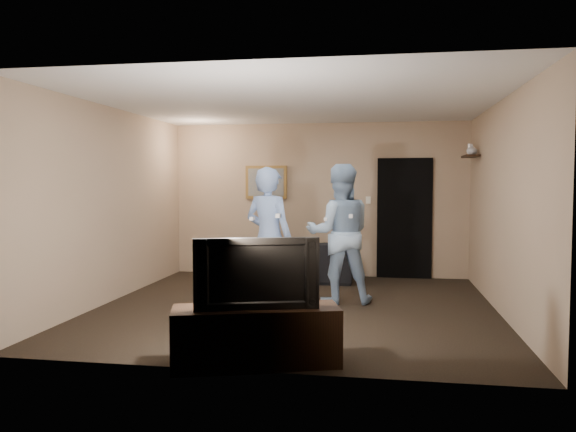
% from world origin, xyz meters
% --- Properties ---
extents(ground, '(5.00, 5.00, 0.00)m').
position_xyz_m(ground, '(0.00, 0.00, 0.00)').
color(ground, black).
rests_on(ground, ground).
extents(ceiling, '(5.00, 5.00, 0.04)m').
position_xyz_m(ceiling, '(0.00, 0.00, 2.60)').
color(ceiling, silver).
rests_on(ceiling, wall_back).
extents(wall_back, '(5.00, 0.04, 2.60)m').
position_xyz_m(wall_back, '(0.00, 2.50, 1.30)').
color(wall_back, tan).
rests_on(wall_back, ground).
extents(wall_front, '(5.00, 0.04, 2.60)m').
position_xyz_m(wall_front, '(0.00, -2.50, 1.30)').
color(wall_front, tan).
rests_on(wall_front, ground).
extents(wall_left, '(0.04, 5.00, 2.60)m').
position_xyz_m(wall_left, '(-2.50, 0.00, 1.30)').
color(wall_left, tan).
rests_on(wall_left, ground).
extents(wall_right, '(0.04, 5.00, 2.60)m').
position_xyz_m(wall_right, '(2.50, 0.00, 1.30)').
color(wall_right, tan).
rests_on(wall_right, ground).
extents(sofa, '(2.25, 0.94, 0.65)m').
position_xyz_m(sofa, '(-0.49, 1.94, 0.33)').
color(sofa, black).
rests_on(sofa, ground).
extents(throw_pillow, '(0.40, 0.16, 0.39)m').
position_xyz_m(throw_pillow, '(-1.02, 1.94, 0.48)').
color(throw_pillow, '#174539').
rests_on(throw_pillow, sofa).
extents(painting_frame, '(0.72, 0.05, 0.57)m').
position_xyz_m(painting_frame, '(-0.90, 2.48, 1.60)').
color(painting_frame, olive).
rests_on(painting_frame, wall_back).
extents(painting_canvas, '(0.62, 0.01, 0.47)m').
position_xyz_m(painting_canvas, '(-0.90, 2.45, 1.60)').
color(painting_canvas, slate).
rests_on(painting_canvas, painting_frame).
extents(doorway, '(0.90, 0.06, 2.00)m').
position_xyz_m(doorway, '(1.45, 2.47, 1.00)').
color(doorway, black).
rests_on(doorway, ground).
extents(light_switch, '(0.08, 0.02, 0.12)m').
position_xyz_m(light_switch, '(0.85, 2.48, 1.30)').
color(light_switch, silver).
rests_on(light_switch, wall_back).
extents(wall_shelf, '(0.20, 0.60, 0.03)m').
position_xyz_m(wall_shelf, '(2.39, 1.80, 1.99)').
color(wall_shelf, black).
rests_on(wall_shelf, wall_right).
extents(shelf_vase, '(0.18, 0.18, 0.16)m').
position_xyz_m(shelf_vase, '(2.39, 1.69, 2.09)').
color(shelf_vase, silver).
rests_on(shelf_vase, wall_shelf).
extents(shelf_figurine, '(0.06, 0.06, 0.18)m').
position_xyz_m(shelf_figurine, '(2.39, 1.90, 2.09)').
color(shelf_figurine, silver).
rests_on(shelf_figurine, wall_shelf).
extents(tv_console, '(1.52, 0.86, 0.52)m').
position_xyz_m(tv_console, '(-0.00, -2.31, 0.25)').
color(tv_console, black).
rests_on(tv_console, ground).
extents(television, '(1.07, 0.44, 0.62)m').
position_xyz_m(television, '(-0.00, -2.31, 0.82)').
color(television, black).
rests_on(television, tv_console).
extents(wii_player_left, '(0.76, 0.64, 1.79)m').
position_xyz_m(wii_player_left, '(-0.32, -0.16, 0.89)').
color(wii_player_left, '#6E8BC0').
rests_on(wii_player_left, ground).
extents(wii_player_right, '(1.00, 0.84, 1.84)m').
position_xyz_m(wii_player_right, '(0.53, 0.38, 0.92)').
color(wii_player_right, '#8EAECF').
rests_on(wii_player_right, ground).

